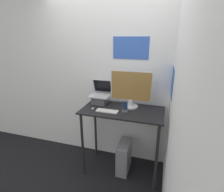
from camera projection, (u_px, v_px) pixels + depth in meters
The scene contains 10 objects.
ground_plane at pixel (116, 183), 2.39m from camera, with size 12.00×12.00×0.00m, color black.
wall_back at pixel (129, 80), 2.58m from camera, with size 6.00×0.06×2.60m.
wall_side_right at pixel (176, 99), 1.81m from camera, with size 0.06×6.00×2.60m.
desk at pixel (122, 120), 2.39m from camera, with size 1.10×0.57×0.98m.
laptop at pixel (100, 97), 2.54m from camera, with size 0.29×0.30×0.33m.
monitor at pixel (131, 90), 2.36m from camera, with size 0.56×0.21×0.51m.
keyboard at pixel (107, 111), 2.29m from camera, with size 0.29×0.10×0.02m.
mouse at pixel (93, 109), 2.35m from camera, with size 0.04×0.06×0.03m.
cell_phone at pixel (125, 110), 2.26m from camera, with size 0.08×0.08×0.15m.
computer_tower at pixel (124, 157), 2.58m from camera, with size 0.16×0.38×0.46m.
Camera 1 is at (0.50, -1.82, 1.90)m, focal length 28.00 mm.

